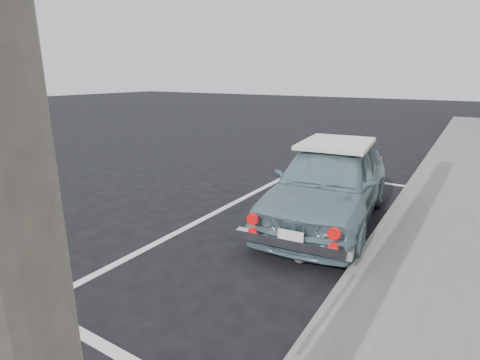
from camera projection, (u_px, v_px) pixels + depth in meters
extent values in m
plane|color=black|center=(127.00, 310.00, 3.99)|extent=(80.00, 80.00, 0.00)
cube|color=silver|center=(122.00, 356.00, 3.32)|extent=(3.00, 0.12, 0.01)
cube|color=silver|center=(350.00, 178.00, 9.03)|extent=(3.00, 0.12, 0.01)
cube|color=silver|center=(220.00, 210.00, 6.89)|extent=(0.12, 7.00, 0.01)
imported|color=gray|center=(329.00, 182.00, 6.28)|extent=(1.99, 4.10, 1.35)
cube|color=silver|center=(337.00, 143.00, 6.46)|extent=(1.26, 1.61, 0.07)
cube|color=silver|center=(291.00, 243.00, 4.70)|extent=(1.52, 0.28, 0.12)
cube|color=white|center=(290.00, 237.00, 4.63)|extent=(0.33, 0.05, 0.17)
cylinder|color=red|center=(252.00, 219.00, 4.83)|extent=(0.15, 0.06, 0.15)
cylinder|color=red|center=(334.00, 234.00, 4.38)|extent=(0.15, 0.06, 0.15)
cylinder|color=red|center=(252.00, 232.00, 4.88)|extent=(0.12, 0.05, 0.12)
cylinder|color=red|center=(333.00, 248.00, 4.43)|extent=(0.12, 0.05, 0.12)
ellipsoid|color=#716556|center=(300.00, 255.00, 4.99)|extent=(0.31, 0.37, 0.19)
sphere|color=#716556|center=(300.00, 255.00, 4.84)|extent=(0.12, 0.12, 0.12)
cone|color=#716556|center=(298.00, 251.00, 4.83)|extent=(0.04, 0.04, 0.05)
cone|color=#716556|center=(303.00, 251.00, 4.82)|extent=(0.04, 0.04, 0.05)
cylinder|color=#716556|center=(303.00, 254.00, 5.15)|extent=(0.17, 0.16, 0.03)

